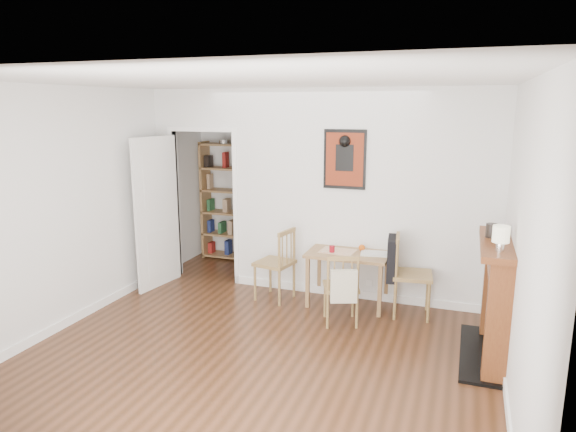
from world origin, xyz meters
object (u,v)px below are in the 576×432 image
at_px(chair_front, 341,287).
at_px(mantel_lamp, 501,236).
at_px(chair_right, 411,274).
at_px(ceramic_jar_a, 492,231).
at_px(fireplace, 497,297).
at_px(orange_fruit, 362,248).
at_px(chair_left, 275,264).
at_px(notebook, 375,254).
at_px(ceramic_jar_b, 502,230).
at_px(bookshelf, 227,202).
at_px(dining_table, 348,259).
at_px(red_glass, 332,249).

xyz_separation_m(chair_front, mantel_lamp, (1.54, -0.65, 0.88)).
relative_size(chair_right, ceramic_jar_a, 7.22).
distance_m(fireplace, orange_fruit, 1.78).
bearing_deg(chair_left, mantel_lamp, -23.78).
xyz_separation_m(notebook, ceramic_jar_a, (1.23, -0.75, 0.56)).
distance_m(chair_front, ceramic_jar_b, 1.77).
xyz_separation_m(chair_right, chair_front, (-0.70, -0.49, -0.07)).
relative_size(chair_left, bookshelf, 0.50).
relative_size(fireplace, mantel_lamp, 5.54).
bearing_deg(dining_table, ceramic_jar_b, -20.20).
bearing_deg(dining_table, mantel_lamp, -37.54).
xyz_separation_m(notebook, ceramic_jar_b, (1.33, -0.63, 0.54)).
bearing_deg(chair_right, notebook, 166.86).
xyz_separation_m(chair_front, bookshelf, (-2.31, 1.87, 0.49)).
distance_m(dining_table, notebook, 0.32).
bearing_deg(chair_front, dining_table, 95.34).
height_order(orange_fruit, mantel_lamp, mantel_lamp).
distance_m(fireplace, ceramic_jar_a, 0.63).
relative_size(chair_right, mantel_lamp, 4.22).
distance_m(fireplace, red_glass, 1.98).
relative_size(dining_table, chair_front, 1.17).
bearing_deg(chair_left, bookshelf, 133.48).
bearing_deg(chair_right, red_glass, 179.50).
xyz_separation_m(mantel_lamp, ceramic_jar_b, (0.05, 0.62, -0.09)).
relative_size(dining_table, fireplace, 0.78).
height_order(chair_left, red_glass, chair_left).
distance_m(chair_front, mantel_lamp, 1.89).
xyz_separation_m(chair_left, ceramic_jar_a, (2.45, -0.61, 0.77)).
relative_size(bookshelf, ceramic_jar_a, 13.97).
bearing_deg(chair_right, ceramic_jar_b, -30.45).
xyz_separation_m(dining_table, chair_left, (-0.91, -0.12, -0.12)).
bearing_deg(chair_right, ceramic_jar_a, -39.45).
height_order(red_glass, ceramic_jar_a, ceramic_jar_a).
relative_size(fireplace, ceramic_jar_a, 9.48).
bearing_deg(ceramic_jar_b, ceramic_jar_a, -128.51).
bearing_deg(orange_fruit, ceramic_jar_a, -31.21).
xyz_separation_m(chair_left, orange_fruit, (1.04, 0.24, 0.24)).
relative_size(mantel_lamp, ceramic_jar_b, 2.32).
xyz_separation_m(bookshelf, red_glass, (2.07, -1.37, -0.20)).
bearing_deg(fireplace, notebook, 146.53).
bearing_deg(orange_fruit, ceramic_jar_b, -25.70).
relative_size(dining_table, chair_right, 1.02).
xyz_separation_m(chair_left, fireplace, (2.54, -0.73, 0.16)).
bearing_deg(notebook, chair_front, -113.56).
height_order(chair_left, orange_fruit, chair_left).
height_order(fireplace, ceramic_jar_b, ceramic_jar_b).
bearing_deg(chair_front, notebook, 66.44).
relative_size(red_glass, ceramic_jar_a, 0.65).
bearing_deg(chair_right, fireplace, -41.15).
distance_m(dining_table, chair_right, 0.76).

